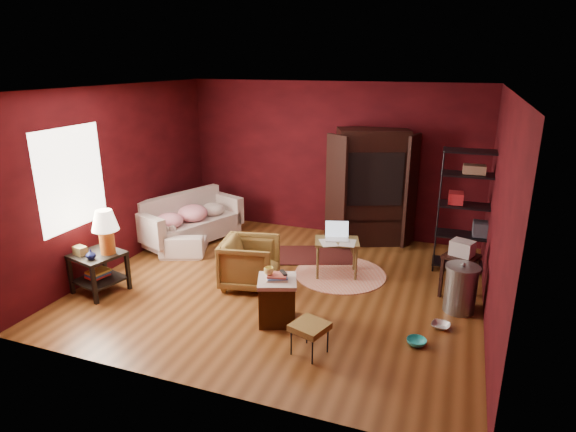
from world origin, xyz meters
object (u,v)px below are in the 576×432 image
armchair (250,260)px  wire_shelving (471,207)px  hamper (277,300)px  side_table (102,244)px  tv_armoire (371,185)px  sofa (189,222)px  laptop_desk (337,244)px

armchair → wire_shelving: wire_shelving is taller
hamper → side_table: bearing=-178.7°
hamper → tv_armoire: 3.31m
sofa → hamper: size_ratio=2.81×
hamper → laptop_desk: (0.34, 1.61, 0.20)m
side_table → tv_armoire: size_ratio=0.59×
laptop_desk → sofa: bearing=153.8°
laptop_desk → wire_shelving: 2.10m
armchair → wire_shelving: (2.92, 1.64, 0.65)m
laptop_desk → wire_shelving: size_ratio=0.43×
armchair → wire_shelving: 3.41m
wire_shelving → sofa: bearing=-177.6°
sofa → laptop_desk: (2.86, -0.49, 0.14)m
sofa → hamper: 3.28m
sofa → side_table: bearing=157.0°
hamper → wire_shelving: wire_shelving is taller
hamper → laptop_desk: laptop_desk is taller
laptop_desk → hamper: bearing=-118.4°
side_table → tv_armoire: (3.11, 3.24, 0.34)m
armchair → hamper: 1.11m
side_table → wire_shelving: 5.40m
tv_armoire → wire_shelving: 1.81m
armchair → tv_armoire: size_ratio=0.39×
side_table → hamper: 2.63m
laptop_desk → tv_armoire: tv_armoire is taller
tv_armoire → hamper: bearing=-120.8°
laptop_desk → tv_armoire: (0.18, 1.58, 0.56)m
side_table → wire_shelving: wire_shelving is taller
hamper → wire_shelving: size_ratio=0.35×
side_table → laptop_desk: (2.93, 1.67, -0.22)m
armchair → laptop_desk: (1.08, 0.79, 0.11)m
sofa → tv_armoire: 3.31m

